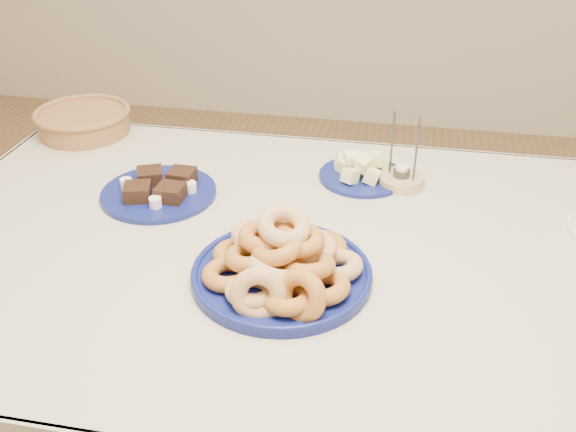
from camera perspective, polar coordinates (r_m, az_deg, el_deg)
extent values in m
cylinder|color=brown|center=(2.11, -16.58, -3.33)|extent=(0.06, 0.06, 0.72)
cylinder|color=brown|center=(1.97, 23.26, -7.56)|extent=(0.06, 0.06, 0.72)
cube|color=beige|center=(1.38, 0.39, -2.86)|extent=(1.70, 1.10, 0.02)
cube|color=beige|center=(1.91, 3.40, 2.96)|extent=(1.70, 0.01, 0.28)
cylinder|color=navy|center=(1.27, -0.57, -5.26)|extent=(0.36, 0.36, 0.02)
torus|color=navy|center=(1.26, -0.57, -4.92)|extent=(0.36, 0.36, 0.01)
torus|color=tan|center=(1.25, 4.36, -4.46)|extent=(0.14, 0.14, 0.05)
torus|color=#9B5B22|center=(1.31, 3.02, -2.75)|extent=(0.14, 0.14, 0.03)
torus|color=#9B5B22|center=(1.34, 0.48, -1.75)|extent=(0.14, 0.14, 0.04)
torus|color=tan|center=(1.33, -2.62, -1.98)|extent=(0.13, 0.13, 0.04)
torus|color=#9B5B22|center=(1.29, -4.45, -3.37)|extent=(0.12, 0.12, 0.04)
torus|color=#9B5B22|center=(1.23, -5.29, -5.15)|extent=(0.12, 0.12, 0.04)
torus|color=tan|center=(1.19, -3.18, -6.62)|extent=(0.15, 0.15, 0.04)
torus|color=#9B5B22|center=(1.17, 0.03, -7.27)|extent=(0.15, 0.15, 0.05)
torus|color=#9B5B22|center=(1.20, 3.13, -6.31)|extent=(0.14, 0.14, 0.04)
torus|color=tan|center=(1.25, 2.07, -2.70)|extent=(0.14, 0.13, 0.04)
torus|color=#9B5B22|center=(1.29, 0.06, -1.64)|extent=(0.12, 0.12, 0.04)
torus|color=tan|center=(1.27, -2.80, -1.99)|extent=(0.14, 0.13, 0.06)
torus|color=#9B5B22|center=(1.22, -3.31, -3.63)|extent=(0.14, 0.14, 0.05)
torus|color=tan|center=(1.19, -1.23, -4.70)|extent=(0.15, 0.15, 0.06)
torus|color=#9B5B22|center=(1.20, 1.81, -4.41)|extent=(0.14, 0.14, 0.06)
torus|color=#9B5B22|center=(1.21, 0.90, -2.12)|extent=(0.15, 0.15, 0.03)
torus|color=tan|center=(1.24, -0.28, -1.17)|extent=(0.14, 0.15, 0.04)
torus|color=#9B5B22|center=(1.22, -2.06, -1.79)|extent=(0.14, 0.14, 0.03)
torus|color=#9B5B22|center=(1.19, -0.90, -2.78)|extent=(0.12, 0.12, 0.06)
torus|color=tan|center=(1.20, -0.36, -0.88)|extent=(0.15, 0.15, 0.06)
torus|color=tan|center=(1.15, -2.66, -6.98)|extent=(0.11, 0.08, 0.11)
torus|color=#9B5B22|center=(1.15, 1.11, -7.16)|extent=(0.12, 0.11, 0.11)
cylinder|color=navy|center=(1.64, 6.61, 3.52)|extent=(0.23, 0.23, 0.01)
cube|color=#E4EE96|center=(1.61, 6.76, 4.76)|extent=(0.05, 0.05, 0.04)
cube|color=#E4EE96|center=(1.60, 6.70, 4.59)|extent=(0.05, 0.05, 0.05)
cube|color=#E4EE96|center=(1.64, 5.19, 4.44)|extent=(0.05, 0.05, 0.04)
cube|color=#E4EE96|center=(1.67, 6.59, 4.90)|extent=(0.04, 0.04, 0.04)
cube|color=#E4EE96|center=(1.62, 5.68, 5.05)|extent=(0.05, 0.05, 0.04)
cube|color=#E4EE96|center=(1.65, 5.25, 4.62)|extent=(0.05, 0.05, 0.04)
cube|color=#E4EE96|center=(1.60, 7.48, 3.51)|extent=(0.05, 0.04, 0.04)
cube|color=#E4EE96|center=(1.61, 6.87, 4.82)|extent=(0.05, 0.05, 0.04)
cube|color=#E4EE96|center=(1.63, 7.77, 5.03)|extent=(0.04, 0.04, 0.04)
cube|color=#E4EE96|center=(1.68, 6.25, 5.05)|extent=(0.05, 0.05, 0.04)
cube|color=#E4EE96|center=(1.66, 4.85, 4.72)|extent=(0.05, 0.04, 0.05)
cube|color=#E4EE96|center=(1.66, 8.45, 4.49)|extent=(0.04, 0.04, 0.04)
cube|color=#E4EE96|center=(1.68, 7.63, 5.02)|extent=(0.05, 0.04, 0.04)
cube|color=#E4EE96|center=(1.59, 5.55, 3.57)|extent=(0.05, 0.05, 0.04)
cylinder|color=navy|center=(1.58, -11.41, 2.00)|extent=(0.35, 0.35, 0.01)
cube|color=black|center=(1.55, -13.23, 2.11)|extent=(0.08, 0.08, 0.04)
cube|color=black|center=(1.53, -10.39, 2.06)|extent=(0.06, 0.06, 0.04)
cube|color=black|center=(1.61, -12.16, 3.49)|extent=(0.08, 0.08, 0.04)
cube|color=black|center=(1.60, -9.42, 3.46)|extent=(0.06, 0.06, 0.04)
cylinder|color=white|center=(1.60, -14.18, 2.83)|extent=(0.04, 0.04, 0.02)
cylinder|color=white|center=(1.51, -11.70, 1.20)|extent=(0.04, 0.04, 0.02)
cylinder|color=white|center=(1.56, -8.66, 2.56)|extent=(0.04, 0.04, 0.02)
cylinder|color=brown|center=(1.97, -17.70, 7.89)|extent=(0.26, 0.26, 0.06)
torus|color=brown|center=(1.96, -17.85, 8.77)|extent=(0.28, 0.28, 0.02)
cylinder|color=tan|center=(1.62, 9.99, 3.11)|extent=(0.15, 0.15, 0.03)
cylinder|color=#424247|center=(1.61, 10.06, 3.79)|extent=(0.05, 0.05, 0.02)
cylinder|color=white|center=(1.60, 10.10, 4.20)|extent=(0.04, 0.04, 0.01)
cylinder|color=#424247|center=(1.59, 9.24, 6.43)|extent=(0.01, 0.01, 0.16)
cylinder|color=#424247|center=(1.57, 11.36, 5.82)|extent=(0.01, 0.01, 0.16)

